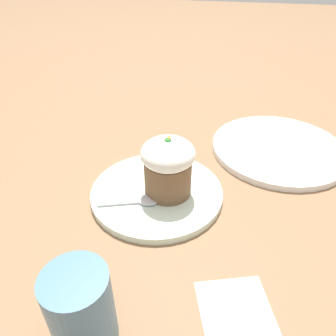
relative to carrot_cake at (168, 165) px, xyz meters
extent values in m
plane|color=#846042|center=(0.00, 0.02, -0.07)|extent=(4.00, 4.00, 0.00)
cylinder|color=silver|center=(0.00, 0.02, -0.06)|extent=(0.22, 0.22, 0.01)
cylinder|color=brown|center=(0.00, 0.00, -0.02)|extent=(0.08, 0.08, 0.06)
ellipsoid|color=white|center=(0.00, 0.00, 0.02)|extent=(0.09, 0.09, 0.05)
cone|color=orange|center=(0.01, 0.00, 0.05)|extent=(0.02, 0.01, 0.01)
sphere|color=green|center=(0.00, 0.00, 0.05)|extent=(0.01, 0.01, 0.01)
cube|color=#B7B7BC|center=(-0.05, 0.07, -0.05)|extent=(0.03, 0.07, 0.00)
ellipsoid|color=#B7B7BC|center=(-0.03, 0.03, -0.05)|extent=(0.04, 0.04, 0.01)
cylinder|color=teal|center=(-0.25, 0.04, -0.01)|extent=(0.07, 0.07, 0.10)
torus|color=teal|center=(-0.21, 0.04, -0.01)|extent=(0.05, 0.01, 0.05)
cylinder|color=white|center=(0.18, -0.20, -0.06)|extent=(0.27, 0.27, 0.01)
cube|color=white|center=(-0.20, -0.12, -0.06)|extent=(0.12, 0.11, 0.00)
camera|label=1|loc=(-0.42, -0.08, 0.30)|focal=35.00mm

